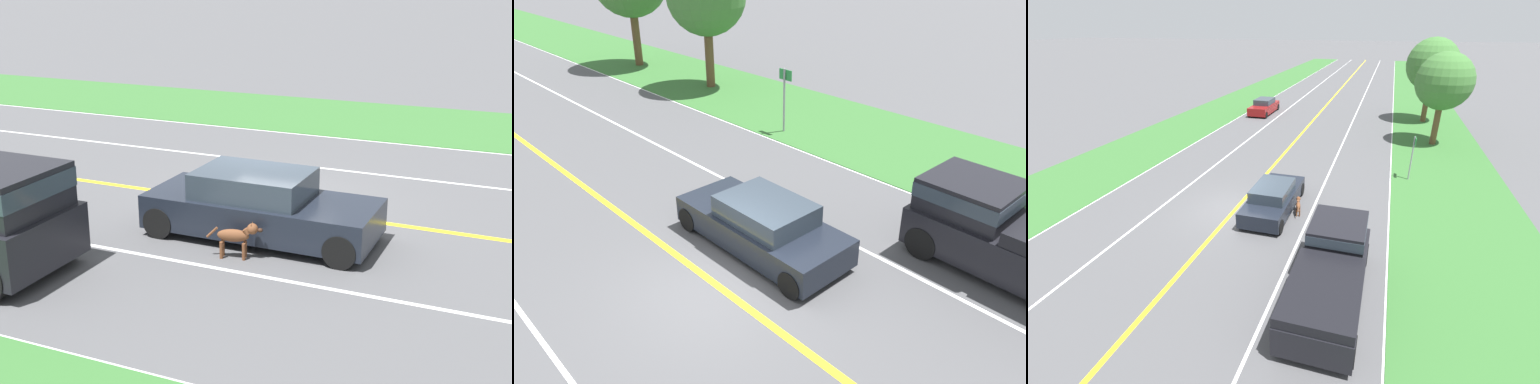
# 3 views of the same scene
# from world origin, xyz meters

# --- Properties ---
(ground_plane) EXTENTS (400.00, 400.00, 0.00)m
(ground_plane) POSITION_xyz_m (0.00, 0.00, 0.00)
(ground_plane) COLOR #4C4C4F
(centre_divider_line) EXTENTS (0.18, 160.00, 0.01)m
(centre_divider_line) POSITION_xyz_m (0.00, 0.00, 0.00)
(centre_divider_line) COLOR yellow
(centre_divider_line) RESTS_ON ground
(lane_edge_line_right) EXTENTS (0.14, 160.00, 0.01)m
(lane_edge_line_right) POSITION_xyz_m (7.00, 0.00, 0.00)
(lane_edge_line_right) COLOR white
(lane_edge_line_right) RESTS_ON ground
(lane_edge_line_left) EXTENTS (0.14, 160.00, 0.01)m
(lane_edge_line_left) POSITION_xyz_m (-7.00, 0.00, 0.00)
(lane_edge_line_left) COLOR white
(lane_edge_line_left) RESTS_ON ground
(lane_dash_same_dir) EXTENTS (0.10, 160.00, 0.01)m
(lane_dash_same_dir) POSITION_xyz_m (3.50, 0.00, 0.00)
(lane_dash_same_dir) COLOR white
(lane_dash_same_dir) RESTS_ON ground
(lane_dash_oncoming) EXTENTS (0.10, 160.00, 0.01)m
(lane_dash_oncoming) POSITION_xyz_m (-3.50, 0.00, 0.00)
(lane_dash_oncoming) COLOR white
(lane_dash_oncoming) RESTS_ON ground
(grass_verge_left) EXTENTS (6.00, 160.00, 0.03)m
(grass_verge_left) POSITION_xyz_m (-10.00, 0.00, 0.01)
(grass_verge_left) COLOR #33662D
(grass_verge_left) RESTS_ON ground
(ego_car) EXTENTS (1.88, 4.57, 1.36)m
(ego_car) POSITION_xyz_m (1.76, 0.48, 0.64)
(ego_car) COLOR black
(ego_car) RESTS_ON ground
(dog) EXTENTS (0.37, 1.05, 0.72)m
(dog) POSITION_xyz_m (2.92, 0.53, 0.45)
(dog) COLOR brown
(dog) RESTS_ON ground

